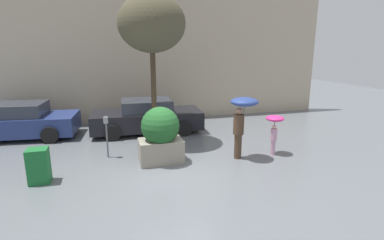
# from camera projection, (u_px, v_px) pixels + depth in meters

# --- Properties ---
(ground_plane) EXTENTS (40.00, 40.00, 0.00)m
(ground_plane) POSITION_uv_depth(u_px,v_px,m) (175.00, 172.00, 8.27)
(ground_plane) COLOR slate
(building_facade) EXTENTS (18.00, 0.30, 6.00)m
(building_facade) POSITION_uv_depth(u_px,v_px,m) (143.00, 55.00, 13.64)
(building_facade) COLOR #B7A88E
(building_facade) RESTS_ON ground
(planter_box) EXTENTS (1.28, 1.13, 1.69)m
(planter_box) POSITION_uv_depth(u_px,v_px,m) (161.00, 134.00, 8.81)
(planter_box) COLOR gray
(planter_box) RESTS_ON ground
(person_adult) EXTENTS (0.83, 0.83, 1.92)m
(person_adult) POSITION_uv_depth(u_px,v_px,m) (242.00, 113.00, 8.98)
(person_adult) COLOR #473323
(person_adult) RESTS_ON ground
(person_child) EXTENTS (0.57, 0.57, 1.27)m
(person_child) POSITION_uv_depth(u_px,v_px,m) (274.00, 125.00, 9.46)
(person_child) COLOR #D199B7
(person_child) RESTS_ON ground
(parked_car_near) EXTENTS (4.41, 2.14, 1.33)m
(parked_car_near) POSITION_uv_depth(u_px,v_px,m) (147.00, 117.00, 12.08)
(parked_car_near) COLOR black
(parked_car_near) RESTS_ON ground
(parked_car_far) EXTENTS (4.20, 2.31, 1.33)m
(parked_car_far) POSITION_uv_depth(u_px,v_px,m) (21.00, 122.00, 11.30)
(parked_car_far) COLOR navy
(parked_car_far) RESTS_ON ground
(street_tree) EXTENTS (2.26, 2.26, 5.09)m
(street_tree) POSITION_uv_depth(u_px,v_px,m) (152.00, 24.00, 9.93)
(street_tree) COLOR #423323
(street_tree) RESTS_ON ground
(parking_meter) EXTENTS (0.14, 0.14, 1.30)m
(parking_meter) POSITION_uv_depth(u_px,v_px,m) (106.00, 129.00, 9.19)
(parking_meter) COLOR #595B60
(parking_meter) RESTS_ON ground
(newspaper_box) EXTENTS (0.50, 0.44, 0.90)m
(newspaper_box) POSITION_uv_depth(u_px,v_px,m) (39.00, 166.00, 7.55)
(newspaper_box) COLOR #19662D
(newspaper_box) RESTS_ON ground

